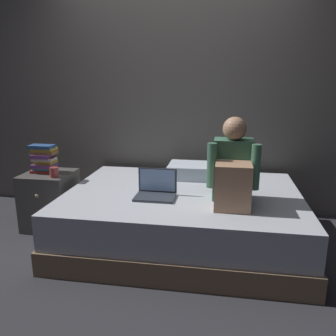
{
  "coord_description": "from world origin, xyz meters",
  "views": [
    {
      "loc": [
        0.53,
        -2.46,
        1.38
      ],
      "look_at": [
        0.1,
        0.1,
        0.72
      ],
      "focal_mm": 36.45,
      "sensor_mm": 36.0,
      "label": 1
    }
  ],
  "objects_px": {
    "nightstand": "(50,200)",
    "book_stack": "(44,159)",
    "person_sitting": "(233,171)",
    "pillow": "(198,171)",
    "laptop": "(156,190)",
    "bed": "(183,217)",
    "mug": "(54,172)"
  },
  "relations": [
    {
      "from": "mug",
      "to": "person_sitting",
      "type": "bearing_deg",
      "value": -7.39
    },
    {
      "from": "laptop",
      "to": "mug",
      "type": "relative_size",
      "value": 3.56
    },
    {
      "from": "mug",
      "to": "bed",
      "type": "bearing_deg",
      "value": 0.38
    },
    {
      "from": "book_stack",
      "to": "bed",
      "type": "bearing_deg",
      "value": -5.54
    },
    {
      "from": "person_sitting",
      "to": "laptop",
      "type": "height_order",
      "value": "person_sitting"
    },
    {
      "from": "laptop",
      "to": "person_sitting",
      "type": "bearing_deg",
      "value": -3.11
    },
    {
      "from": "bed",
      "to": "nightstand",
      "type": "distance_m",
      "value": 1.31
    },
    {
      "from": "nightstand",
      "to": "person_sitting",
      "type": "distance_m",
      "value": 1.79
    },
    {
      "from": "laptop",
      "to": "book_stack",
      "type": "xyz_separation_m",
      "value": [
        -1.14,
        0.31,
        0.15
      ]
    },
    {
      "from": "person_sitting",
      "to": "laptop",
      "type": "bearing_deg",
      "value": 176.89
    },
    {
      "from": "person_sitting",
      "to": "book_stack",
      "type": "xyz_separation_m",
      "value": [
        -1.74,
        0.34,
        -0.05
      ]
    },
    {
      "from": "bed",
      "to": "person_sitting",
      "type": "relative_size",
      "value": 3.05
    },
    {
      "from": "book_stack",
      "to": "person_sitting",
      "type": "bearing_deg",
      "value": -11.11
    },
    {
      "from": "bed",
      "to": "person_sitting",
      "type": "xyz_separation_m",
      "value": [
        0.4,
        -0.21,
        0.49
      ]
    },
    {
      "from": "nightstand",
      "to": "laptop",
      "type": "bearing_deg",
      "value": -14.8
    },
    {
      "from": "bed",
      "to": "person_sitting",
      "type": "height_order",
      "value": "person_sitting"
    },
    {
      "from": "nightstand",
      "to": "book_stack",
      "type": "distance_m",
      "value": 0.4
    },
    {
      "from": "nightstand",
      "to": "laptop",
      "type": "xyz_separation_m",
      "value": [
        1.1,
        -0.29,
        0.25
      ]
    },
    {
      "from": "bed",
      "to": "pillow",
      "type": "xyz_separation_m",
      "value": [
        0.09,
        0.45,
        0.3
      ]
    },
    {
      "from": "person_sitting",
      "to": "pillow",
      "type": "distance_m",
      "value": 0.76
    },
    {
      "from": "bed",
      "to": "pillow",
      "type": "relative_size",
      "value": 3.57
    },
    {
      "from": "laptop",
      "to": "book_stack",
      "type": "distance_m",
      "value": 1.19
    },
    {
      "from": "person_sitting",
      "to": "mug",
      "type": "height_order",
      "value": "person_sitting"
    },
    {
      "from": "laptop",
      "to": "pillow",
      "type": "relative_size",
      "value": 0.57
    },
    {
      "from": "nightstand",
      "to": "book_stack",
      "type": "xyz_separation_m",
      "value": [
        -0.04,
        0.02,
        0.4
      ]
    },
    {
      "from": "pillow",
      "to": "mug",
      "type": "distance_m",
      "value": 1.34
    },
    {
      "from": "person_sitting",
      "to": "book_stack",
      "type": "bearing_deg",
      "value": 168.89
    },
    {
      "from": "pillow",
      "to": "book_stack",
      "type": "bearing_deg",
      "value": -167.32
    },
    {
      "from": "person_sitting",
      "to": "book_stack",
      "type": "height_order",
      "value": "person_sitting"
    },
    {
      "from": "bed",
      "to": "laptop",
      "type": "distance_m",
      "value": 0.39
    },
    {
      "from": "laptop",
      "to": "pillow",
      "type": "xyz_separation_m",
      "value": [
        0.28,
        0.63,
        0.01
      ]
    },
    {
      "from": "nightstand",
      "to": "mug",
      "type": "distance_m",
      "value": 0.36
    }
  ]
}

